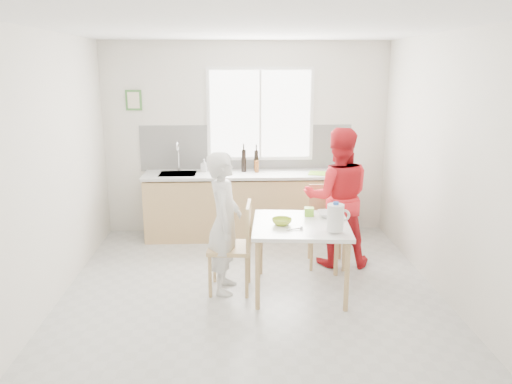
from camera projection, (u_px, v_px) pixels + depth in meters
ground at (252, 297)px, 5.24m from camera, size 4.50×4.50×0.00m
room_shell at (251, 142)px, 4.83m from camera, size 4.50×4.50×4.50m
window at (260, 114)px, 6.99m from camera, size 1.50×0.06×1.30m
backsplash at (246, 148)px, 7.11m from camera, size 3.00×0.02×0.65m
picture_frame at (134, 100)px, 6.87m from camera, size 0.22×0.03×0.28m
kitchen_counter at (247, 208)px, 7.02m from camera, size 2.84×0.64×1.37m
dining_table at (301, 230)px, 5.22m from camera, size 1.07×1.07×0.76m
chair_left at (237, 243)px, 5.28m from camera, size 0.48×0.48×0.97m
chair_far at (326, 221)px, 6.04m from camera, size 0.48×0.48×0.96m
person_white at (225, 223)px, 5.23m from camera, size 0.41×0.58×1.51m
person_red at (337, 197)px, 5.94m from camera, size 0.86×0.70×1.67m
bowl_green at (282, 222)px, 5.15m from camera, size 0.22×0.22×0.06m
bowl_white at (328, 214)px, 5.42m from camera, size 0.25×0.25×0.06m
milk_jug at (336, 217)px, 4.88m from camera, size 0.23×0.16×0.29m
green_box at (309, 212)px, 5.46m from camera, size 0.11×0.11×0.09m
spoon at (294, 229)px, 4.99m from camera, size 0.16×0.05×0.01m
cutting_board at (322, 173)px, 6.84m from camera, size 0.40×0.33×0.01m
wine_bottle_a at (244, 160)px, 6.95m from camera, size 0.07×0.07×0.32m
wine_bottle_b at (256, 160)px, 7.00m from camera, size 0.07×0.07×0.30m
jar_amber at (257, 167)px, 6.93m from camera, size 0.06×0.06×0.16m
soap_bottle at (204, 165)px, 6.99m from camera, size 0.10×0.10×0.18m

